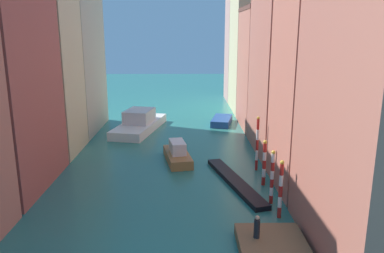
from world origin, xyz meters
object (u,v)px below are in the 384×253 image
motorboat_0 (177,154)px  mooring_pole_1 (272,177)px  motorboat_1 (222,121)px  mooring_pole_2 (264,162)px  mooring_pole_3 (257,143)px  mooring_pole_0 (281,189)px  gondola_black (235,181)px  vaporetto_white (140,123)px  person_on_dock (257,227)px

motorboat_0 → mooring_pole_1: bearing=-53.5°
motorboat_1 → mooring_pole_2: bearing=-85.9°
mooring_pole_2 → mooring_pole_3: bearing=89.5°
mooring_pole_1 → motorboat_1: bearing=93.3°
mooring_pole_0 → mooring_pole_2: (0.02, 5.78, -0.13)m
gondola_black → motorboat_1: motorboat_1 is taller
mooring_pole_1 → mooring_pole_2: size_ratio=1.06×
mooring_pole_3 → vaporetto_white: (-12.54, 14.90, -1.63)m
motorboat_1 → vaporetto_white: bearing=-163.2°
person_on_dock → mooring_pole_2: 9.83m
mooring_pole_1 → gondola_black: 4.83m
mooring_pole_0 → vaporetto_white: (-12.48, 24.22, -1.17)m
person_on_dock → mooring_pole_3: size_ratio=0.28×
mooring_pole_2 → motorboat_1: bearing=94.1°
mooring_pole_2 → gondola_black: 2.96m
motorboat_0 → mooring_pole_2: bearing=-40.1°
person_on_dock → vaporetto_white: bearing=110.1°
person_on_dock → vaporetto_white: size_ratio=0.12×
mooring_pole_1 → motorboat_1: 25.39m
motorboat_1 → gondola_black: bearing=-92.1°
mooring_pole_3 → motorboat_0: 8.00m
person_on_dock → mooring_pole_3: 13.35m
mooring_pole_1 → motorboat_0: (-7.18, 9.70, -1.38)m
mooring_pole_0 → mooring_pole_2: mooring_pole_0 is taller
mooring_pole_3 → motorboat_0: size_ratio=0.84×
mooring_pole_1 → vaporetto_white: mooring_pole_1 is taller
person_on_dock → motorboat_1: 31.32m
mooring_pole_0 → vaporetto_white: bearing=117.3°
mooring_pole_2 → mooring_pole_1: bearing=-91.9°
gondola_black → motorboat_0: bearing=130.3°
motorboat_0 → motorboat_1: motorboat_0 is taller
motorboat_0 → motorboat_1: 16.63m
gondola_black → motorboat_0: size_ratio=1.78×
vaporetto_white → motorboat_0: vaporetto_white is taller
person_on_dock → mooring_pole_1: (2.15, 6.00, 0.80)m
mooring_pole_1 → motorboat_0: bearing=126.5°
mooring_pole_0 → mooring_pole_3: (0.06, 9.32, 0.46)m
vaporetto_white → motorboat_0: size_ratio=2.00×
mooring_pole_3 → mooring_pole_2: bearing=-90.5°
mooring_pole_1 → vaporetto_white: size_ratio=0.34×
gondola_black → mooring_pole_2: bearing=-7.1°
mooring_pole_3 → vaporetto_white: size_ratio=0.42×
mooring_pole_0 → mooring_pole_3: mooring_pole_3 is taller
motorboat_0 → mooring_pole_0: bearing=-58.6°
mooring_pole_0 → gondola_black: bearing=110.9°
motorboat_0 → person_on_dock: bearing=-72.2°
gondola_black → motorboat_0: 7.70m
gondola_black → person_on_dock: bearing=-89.6°
mooring_pole_2 → motorboat_1: size_ratio=0.67×
mooring_pole_0 → mooring_pole_3: 9.33m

